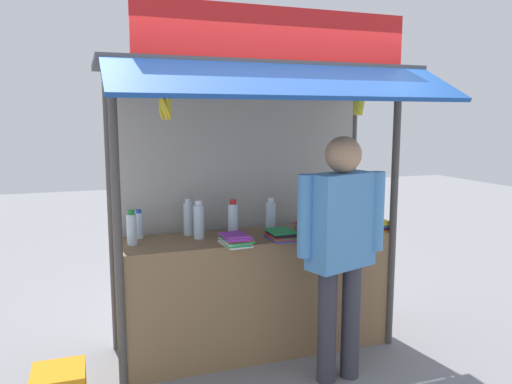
{
  "coord_description": "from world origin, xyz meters",
  "views": [
    {
      "loc": [
        -1.3,
        -3.67,
        1.88
      ],
      "look_at": [
        0.0,
        0.0,
        1.31
      ],
      "focal_mm": 34.99,
      "sensor_mm": 36.0,
      "label": 1
    }
  ],
  "objects_px": {
    "water_bottle_far_left": "(271,216)",
    "banana_bunch_leftmost": "(359,106)",
    "magazine_stack_front_left": "(282,235)",
    "water_bottle_center": "(139,225)",
    "water_bottle_rear_center": "(189,218)",
    "magazine_stack_back_left": "(312,227)",
    "vendor_person": "(341,237)",
    "water_bottle_mid_right": "(199,221)",
    "magazine_stack_front_right": "(371,225)",
    "water_bottle_far_right": "(233,219)",
    "banana_bunch_inner_right": "(166,108)",
    "water_bottle_right": "(132,229)",
    "magazine_stack_back_right": "(236,240)"
  },
  "relations": [
    {
      "from": "banana_bunch_leftmost",
      "to": "banana_bunch_inner_right",
      "type": "distance_m",
      "value": 1.43
    },
    {
      "from": "magazine_stack_back_left",
      "to": "magazine_stack_front_left",
      "type": "xyz_separation_m",
      "value": [
        -0.34,
        -0.17,
        0.0
      ]
    },
    {
      "from": "water_bottle_center",
      "to": "banana_bunch_inner_right",
      "type": "bearing_deg",
      "value": -77.71
    },
    {
      "from": "water_bottle_far_right",
      "to": "banana_bunch_inner_right",
      "type": "distance_m",
      "value": 1.13
    },
    {
      "from": "water_bottle_right",
      "to": "magazine_stack_back_left",
      "type": "xyz_separation_m",
      "value": [
        1.45,
        -0.04,
        -0.09
      ]
    },
    {
      "from": "water_bottle_mid_right",
      "to": "vendor_person",
      "type": "relative_size",
      "value": 0.17
    },
    {
      "from": "magazine_stack_front_right",
      "to": "water_bottle_rear_center",
      "type": "bearing_deg",
      "value": 167.24
    },
    {
      "from": "banana_bunch_leftmost",
      "to": "water_bottle_right",
      "type": "bearing_deg",
      "value": 166.16
    },
    {
      "from": "magazine_stack_front_left",
      "to": "magazine_stack_back_right",
      "type": "relative_size",
      "value": 0.86
    },
    {
      "from": "magazine_stack_front_left",
      "to": "vendor_person",
      "type": "bearing_deg",
      "value": -61.23
    },
    {
      "from": "water_bottle_far_right",
      "to": "magazine_stack_front_right",
      "type": "relative_size",
      "value": 1.11
    },
    {
      "from": "water_bottle_right",
      "to": "banana_bunch_inner_right",
      "type": "bearing_deg",
      "value": -63.1
    },
    {
      "from": "water_bottle_mid_right",
      "to": "magazine_stack_front_left",
      "type": "relative_size",
      "value": 1.16
    },
    {
      "from": "magazine_stack_front_right",
      "to": "banana_bunch_leftmost",
      "type": "height_order",
      "value": "banana_bunch_leftmost"
    },
    {
      "from": "magazine_stack_front_left",
      "to": "water_bottle_center",
      "type": "bearing_deg",
      "value": 158.43
    },
    {
      "from": "water_bottle_center",
      "to": "water_bottle_far_left",
      "type": "bearing_deg",
      "value": -8.38
    },
    {
      "from": "water_bottle_center",
      "to": "magazine_stack_back_right",
      "type": "height_order",
      "value": "water_bottle_center"
    },
    {
      "from": "water_bottle_rear_center",
      "to": "banana_bunch_inner_right",
      "type": "xyz_separation_m",
      "value": [
        -0.26,
        -0.59,
        0.86
      ]
    },
    {
      "from": "water_bottle_rear_center",
      "to": "water_bottle_mid_right",
      "type": "bearing_deg",
      "value": -71.69
    },
    {
      "from": "water_bottle_right",
      "to": "magazine_stack_front_right",
      "type": "distance_m",
      "value": 1.95
    },
    {
      "from": "magazine_stack_front_right",
      "to": "magazine_stack_front_left",
      "type": "distance_m",
      "value": 0.84
    },
    {
      "from": "water_bottle_center",
      "to": "magazine_stack_front_left",
      "type": "relative_size",
      "value": 0.88
    },
    {
      "from": "water_bottle_far_left",
      "to": "water_bottle_rear_center",
      "type": "distance_m",
      "value": 0.66
    },
    {
      "from": "water_bottle_rear_center",
      "to": "magazine_stack_front_right",
      "type": "distance_m",
      "value": 1.52
    },
    {
      "from": "water_bottle_mid_right",
      "to": "magazine_stack_back_left",
      "type": "distance_m",
      "value": 0.95
    },
    {
      "from": "magazine_stack_front_right",
      "to": "water_bottle_far_left",
      "type": "bearing_deg",
      "value": 166.5
    },
    {
      "from": "banana_bunch_leftmost",
      "to": "vendor_person",
      "type": "height_order",
      "value": "banana_bunch_leftmost"
    },
    {
      "from": "water_bottle_mid_right",
      "to": "magazine_stack_back_right",
      "type": "bearing_deg",
      "value": -52.29
    },
    {
      "from": "banana_bunch_inner_right",
      "to": "water_bottle_center",
      "type": "bearing_deg",
      "value": 102.29
    },
    {
      "from": "water_bottle_mid_right",
      "to": "banana_bunch_leftmost",
      "type": "height_order",
      "value": "banana_bunch_leftmost"
    },
    {
      "from": "magazine_stack_front_right",
      "to": "water_bottle_center",
      "type": "bearing_deg",
      "value": 169.33
    },
    {
      "from": "water_bottle_right",
      "to": "vendor_person",
      "type": "relative_size",
      "value": 0.15
    },
    {
      "from": "banana_bunch_inner_right",
      "to": "water_bottle_far_left",
      "type": "bearing_deg",
      "value": 26.45
    },
    {
      "from": "water_bottle_far_left",
      "to": "magazine_stack_front_left",
      "type": "height_order",
      "value": "water_bottle_far_left"
    },
    {
      "from": "water_bottle_far_right",
      "to": "magazine_stack_back_right",
      "type": "distance_m",
      "value": 0.3
    },
    {
      "from": "water_bottle_far_left",
      "to": "water_bottle_mid_right",
      "type": "bearing_deg",
      "value": -178.77
    },
    {
      "from": "water_bottle_far_left",
      "to": "magazine_stack_back_left",
      "type": "distance_m",
      "value": 0.36
    },
    {
      "from": "water_bottle_rear_center",
      "to": "magazine_stack_front_left",
      "type": "xyz_separation_m",
      "value": [
        0.65,
        -0.39,
        -0.1
      ]
    },
    {
      "from": "water_bottle_far_left",
      "to": "banana_bunch_leftmost",
      "type": "distance_m",
      "value": 1.12
    },
    {
      "from": "magazine_stack_back_left",
      "to": "vendor_person",
      "type": "bearing_deg",
      "value": -97.56
    },
    {
      "from": "magazine_stack_back_right",
      "to": "water_bottle_far_left",
      "type": "bearing_deg",
      "value": 36.65
    },
    {
      "from": "water_bottle_far_right",
      "to": "banana_bunch_inner_right",
      "type": "bearing_deg",
      "value": -143.12
    },
    {
      "from": "water_bottle_rear_center",
      "to": "banana_bunch_inner_right",
      "type": "relative_size",
      "value": 1.08
    },
    {
      "from": "water_bottle_rear_center",
      "to": "magazine_stack_front_left",
      "type": "bearing_deg",
      "value": -31.24
    },
    {
      "from": "water_bottle_center",
      "to": "water_bottle_rear_center",
      "type": "xyz_separation_m",
      "value": [
        0.39,
        -0.02,
        0.03
      ]
    },
    {
      "from": "water_bottle_mid_right",
      "to": "water_bottle_center",
      "type": "bearing_deg",
      "value": 159.24
    },
    {
      "from": "magazine_stack_front_left",
      "to": "water_bottle_far_left",
      "type": "bearing_deg",
      "value": 89.0
    },
    {
      "from": "water_bottle_rear_center",
      "to": "banana_bunch_leftmost",
      "type": "relative_size",
      "value": 1.22
    },
    {
      "from": "water_bottle_far_right",
      "to": "water_bottle_center",
      "type": "bearing_deg",
      "value": 166.8
    },
    {
      "from": "water_bottle_center",
      "to": "magazine_stack_front_right",
      "type": "xyz_separation_m",
      "value": [
        1.87,
        -0.35,
        -0.06
      ]
    }
  ]
}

